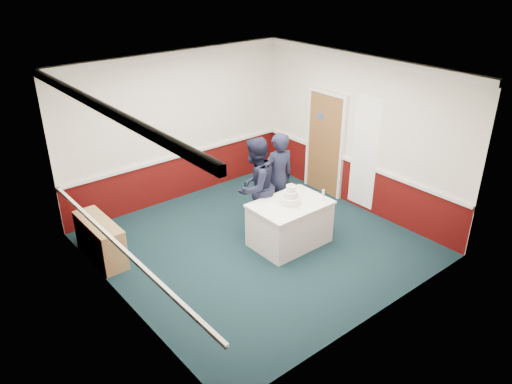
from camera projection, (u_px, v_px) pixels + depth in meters
ground at (258, 244)px, 8.77m from camera, size 5.00×5.00×0.00m
room_shell at (238, 128)px, 8.38m from camera, size 5.00×5.00×3.00m
sideboard at (101, 240)px, 8.24m from camera, size 0.41×1.20×0.70m
cake_table at (290, 223)px, 8.64m from camera, size 1.32×0.92×0.79m
wedding_cake at (291, 197)px, 8.42m from camera, size 0.35×0.35×0.36m
cake_knife at (297, 208)px, 8.31m from camera, size 0.10×0.21×0.00m
champagne_flute at (323, 193)px, 8.50m from camera, size 0.05×0.05×0.21m
person_man at (255, 187)px, 8.78m from camera, size 1.03×0.90×1.81m
person_woman at (278, 178)px, 9.15m from camera, size 0.71×0.52×1.77m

